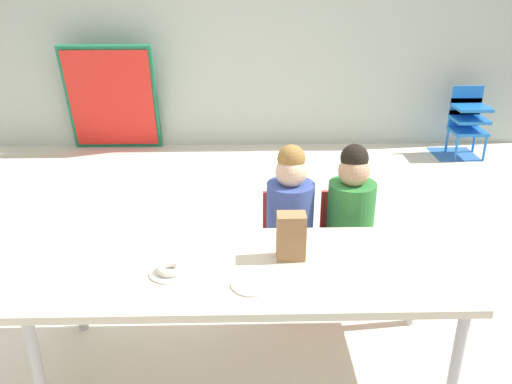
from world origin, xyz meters
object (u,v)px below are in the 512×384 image
at_px(donut_powdered_on_plate, 170,269).
at_px(craft_table, 248,274).
at_px(seated_child_middle_seat, 351,209).
at_px(paper_bag_brown, 291,236).
at_px(paper_plate_near_edge, 170,273).
at_px(seated_child_near_camera, 290,209).
at_px(paper_plate_center_table, 252,284).
at_px(kid_chair_blue_stack, 468,117).
at_px(folded_activity_table, 112,99).

bearing_deg(donut_powdered_on_plate, craft_table, 9.34).
relative_size(seated_child_middle_seat, paper_bag_brown, 4.17).
bearing_deg(paper_plate_near_edge, seated_child_near_camera, 48.07).
bearing_deg(seated_child_near_camera, paper_plate_center_table, -106.54).
xyz_separation_m(seated_child_middle_seat, kid_chair_blue_stack, (1.63, 2.41, -0.16)).
xyz_separation_m(seated_child_middle_seat, paper_bag_brown, (-0.38, -0.52, 0.11)).
relative_size(folded_activity_table, paper_bag_brown, 4.94).
relative_size(paper_bag_brown, paper_plate_center_table, 1.22).
bearing_deg(paper_plate_center_table, kid_chair_blue_stack, 55.31).
distance_m(craft_table, paper_plate_near_edge, 0.35).
xyz_separation_m(seated_child_near_camera, folded_activity_table, (-1.57, 2.64, -0.02)).
bearing_deg(paper_bag_brown, paper_plate_center_table, -128.73).
height_order(seated_child_near_camera, paper_plate_center_table, seated_child_near_camera).
distance_m(folded_activity_table, paper_bag_brown, 3.51).
xyz_separation_m(seated_child_middle_seat, paper_plate_near_edge, (-0.91, -0.64, 0.01)).
bearing_deg(folded_activity_table, paper_plate_center_table, -68.35).
xyz_separation_m(seated_child_near_camera, paper_plate_center_table, (-0.22, -0.75, 0.01)).
distance_m(craft_table, paper_bag_brown, 0.26).
bearing_deg(folded_activity_table, seated_child_middle_seat, -54.26).
xyz_separation_m(seated_child_middle_seat, donut_powdered_on_plate, (-0.91, -0.64, 0.03)).
height_order(seated_child_near_camera, paper_plate_near_edge, seated_child_near_camera).
bearing_deg(paper_plate_near_edge, donut_powdered_on_plate, 0.00).
bearing_deg(craft_table, donut_powdered_on_plate, -170.66).
xyz_separation_m(kid_chair_blue_stack, paper_plate_near_edge, (-2.54, -3.05, 0.17)).
height_order(paper_bag_brown, donut_powdered_on_plate, paper_bag_brown).
distance_m(kid_chair_blue_stack, folded_activity_table, 3.54).
relative_size(seated_child_middle_seat, kid_chair_blue_stack, 1.35).
xyz_separation_m(craft_table, seated_child_middle_seat, (0.57, 0.59, 0.04)).
height_order(seated_child_middle_seat, paper_bag_brown, seated_child_middle_seat).
height_order(folded_activity_table, paper_bag_brown, folded_activity_table).
bearing_deg(paper_bag_brown, seated_child_middle_seat, 54.14).
distance_m(seated_child_near_camera, donut_powdered_on_plate, 0.87).
bearing_deg(paper_plate_center_table, paper_bag_brown, 51.27).
bearing_deg(craft_table, seated_child_middle_seat, 45.68).
bearing_deg(donut_powdered_on_plate, folded_activity_table, 106.72).
xyz_separation_m(craft_table, donut_powdered_on_plate, (-0.34, -0.06, 0.07)).
distance_m(kid_chair_blue_stack, paper_bag_brown, 3.56).
relative_size(craft_table, paper_plate_center_table, 10.64).
bearing_deg(seated_child_middle_seat, kid_chair_blue_stack, 55.97).
relative_size(folded_activity_table, donut_powdered_on_plate, 9.32).
bearing_deg(seated_child_near_camera, paper_plate_near_edge, -131.93).
bearing_deg(paper_plate_near_edge, seated_child_middle_seat, 35.18).
distance_m(paper_bag_brown, paper_plate_near_edge, 0.56).
relative_size(folded_activity_table, paper_plate_center_table, 6.04).
xyz_separation_m(seated_child_near_camera, paper_plate_near_edge, (-0.58, -0.64, 0.01)).
height_order(kid_chair_blue_stack, paper_bag_brown, paper_bag_brown).
distance_m(craft_table, seated_child_near_camera, 0.64).
bearing_deg(donut_powdered_on_plate, paper_plate_near_edge, 0.00).
distance_m(paper_bag_brown, paper_plate_center_table, 0.31).
relative_size(craft_table, paper_plate_near_edge, 10.64).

